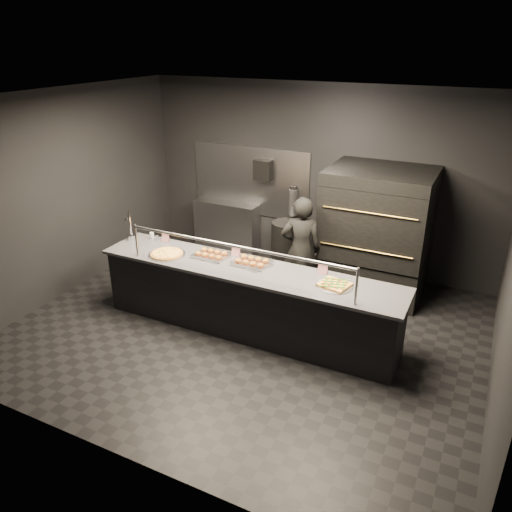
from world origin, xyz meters
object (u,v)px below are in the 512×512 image
object	(u,v)px
towel_dispenser	(263,170)
beer_tap	(131,231)
square_pizza	(335,285)
trash_bin	(285,245)
round_pizza	(167,254)
worker	(301,250)
pizza_oven	(376,231)
slider_tray_a	(211,254)
slider_tray_b	(252,262)
prep_shelf	(227,226)
service_counter	(247,299)
fire_extinguisher	(293,202)

from	to	relation	value
towel_dispenser	beer_tap	size ratio (longest dim) A/B	0.73
square_pizza	trash_bin	distance (m)	2.59
round_pizza	worker	world-z (taller)	worker
round_pizza	towel_dispenser	bearing A→B (deg)	83.89
towel_dispenser	beer_tap	bearing A→B (deg)	-114.84
pizza_oven	slider_tray_a	size ratio (longest dim) A/B	3.72
towel_dispenser	worker	bearing A→B (deg)	-46.52
pizza_oven	square_pizza	world-z (taller)	pizza_oven
slider_tray_a	slider_tray_b	size ratio (longest dim) A/B	0.93
pizza_oven	round_pizza	distance (m)	3.10
beer_tap	worker	distance (m)	2.48
pizza_oven	trash_bin	xyz separation A→B (m)	(-1.53, 0.16, -0.56)
slider_tray_a	beer_tap	bearing A→B (deg)	179.90
prep_shelf	slider_tray_b	world-z (taller)	slider_tray_b
towel_dispenser	slider_tray_b	world-z (taller)	towel_dispenser
worker	pizza_oven	bearing A→B (deg)	-161.92
slider_tray_b	slider_tray_a	bearing A→B (deg)	-177.59
towel_dispenser	worker	size ratio (longest dim) A/B	0.22
prep_shelf	towel_dispenser	size ratio (longest dim) A/B	3.43
beer_tap	round_pizza	xyz separation A→B (m)	(0.78, -0.23, -0.12)
service_counter	square_pizza	distance (m)	1.26
pizza_oven	slider_tray_a	xyz separation A→B (m)	(-1.80, -1.78, -0.02)
slider_tray_a	towel_dispenser	bearing A→B (deg)	97.52
beer_tap	service_counter	bearing A→B (deg)	-3.60
slider_tray_b	square_pizza	world-z (taller)	slider_tray_b
service_counter	prep_shelf	bearing A→B (deg)	124.59
worker	slider_tray_b	bearing A→B (deg)	50.33
fire_extinguisher	slider_tray_a	xyz separation A→B (m)	(-0.25, -2.28, -0.11)
slider_tray_b	prep_shelf	bearing A→B (deg)	126.34
beer_tap	round_pizza	distance (m)	0.82
prep_shelf	pizza_oven	bearing A→B (deg)	-8.54
trash_bin	worker	xyz separation A→B (m)	(0.63, -0.94, 0.40)
trash_bin	service_counter	bearing A→B (deg)	-81.01
prep_shelf	round_pizza	bearing A→B (deg)	-79.88
prep_shelf	trash_bin	world-z (taller)	prep_shelf
fire_extinguisher	beer_tap	distance (m)	2.78
towel_dispenser	slider_tray_b	size ratio (longest dim) A/B	0.63
service_counter	slider_tray_a	size ratio (longest dim) A/B	7.99
round_pizza	slider_tray_b	world-z (taller)	slider_tray_b
slider_tray_b	square_pizza	xyz separation A→B (m)	(1.16, -0.13, -0.01)
round_pizza	slider_tray_b	xyz separation A→B (m)	(1.17, 0.25, 0.01)
square_pizza	service_counter	bearing A→B (deg)	-179.11
slider_tray_a	pizza_oven	bearing A→B (deg)	44.67
round_pizza	fire_extinguisher	bearing A→B (deg)	71.94
slider_tray_b	pizza_oven	bearing A→B (deg)	55.62
service_counter	round_pizza	distance (m)	1.26
worker	round_pizza	bearing A→B (deg)	17.34
square_pizza	round_pizza	bearing A→B (deg)	-176.99
slider_tray_a	slider_tray_b	xyz separation A→B (m)	(0.60, 0.03, 0.00)
slider_tray_a	square_pizza	distance (m)	1.77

